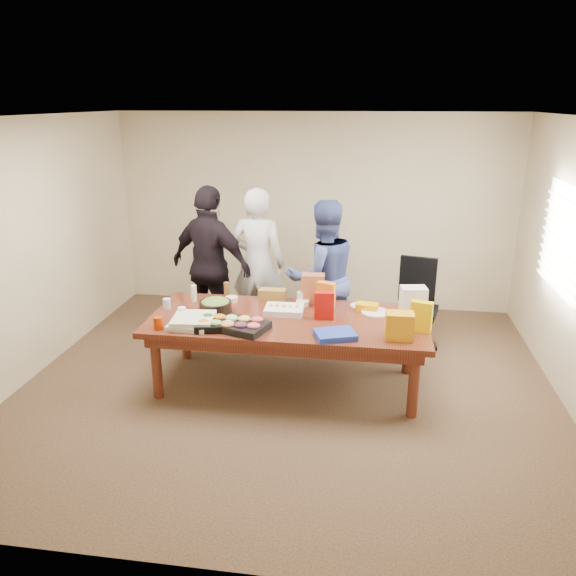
% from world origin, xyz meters
% --- Properties ---
extents(floor, '(5.50, 5.00, 0.02)m').
position_xyz_m(floor, '(0.00, 0.00, -0.01)').
color(floor, '#47301E').
rests_on(floor, ground).
extents(ceiling, '(5.50, 5.00, 0.02)m').
position_xyz_m(ceiling, '(0.00, 0.00, 2.71)').
color(ceiling, white).
rests_on(ceiling, wall_back).
extents(wall_back, '(5.50, 0.04, 2.70)m').
position_xyz_m(wall_back, '(0.00, 2.50, 1.35)').
color(wall_back, beige).
rests_on(wall_back, floor).
extents(wall_front, '(5.50, 0.04, 2.70)m').
position_xyz_m(wall_front, '(0.00, -2.50, 1.35)').
color(wall_front, beige).
rests_on(wall_front, floor).
extents(wall_left, '(0.04, 5.00, 2.70)m').
position_xyz_m(wall_left, '(-2.75, 0.00, 1.35)').
color(wall_left, beige).
rests_on(wall_left, floor).
extents(window_panel, '(0.03, 1.40, 1.10)m').
position_xyz_m(window_panel, '(2.72, 0.60, 1.50)').
color(window_panel, white).
rests_on(window_panel, wall_right).
extents(window_blinds, '(0.04, 1.36, 1.00)m').
position_xyz_m(window_blinds, '(2.68, 0.60, 1.50)').
color(window_blinds, beige).
rests_on(window_blinds, wall_right).
extents(conference_table, '(2.80, 1.20, 0.75)m').
position_xyz_m(conference_table, '(0.00, 0.00, 0.38)').
color(conference_table, '#4C1C0F').
rests_on(conference_table, floor).
extents(office_chair, '(0.63, 0.63, 1.03)m').
position_xyz_m(office_chair, '(1.38, 1.12, 0.52)').
color(office_chair, black).
rests_on(office_chair, floor).
extents(person_center, '(0.73, 0.51, 1.88)m').
position_xyz_m(person_center, '(-0.55, 1.25, 0.94)').
color(person_center, silver).
rests_on(person_center, floor).
extents(person_right, '(1.08, 0.99, 1.80)m').
position_xyz_m(person_right, '(0.27, 0.94, 0.90)').
color(person_right, '#3D4B89').
rests_on(person_right, floor).
extents(person_left, '(1.22, 0.87, 1.92)m').
position_xyz_m(person_left, '(-1.08, 1.00, 0.96)').
color(person_left, black).
rests_on(person_left, floor).
extents(veggie_tray, '(0.49, 0.42, 0.07)m').
position_xyz_m(veggie_tray, '(-0.64, -0.34, 0.78)').
color(veggie_tray, black).
rests_on(veggie_tray, conference_table).
extents(fruit_tray, '(0.55, 0.49, 0.07)m').
position_xyz_m(fruit_tray, '(-0.39, -0.36, 0.78)').
color(fruit_tray, black).
rests_on(fruit_tray, conference_table).
extents(sheet_cake, '(0.40, 0.30, 0.07)m').
position_xyz_m(sheet_cake, '(-0.06, 0.13, 0.78)').
color(sheet_cake, white).
rests_on(sheet_cake, conference_table).
extents(salad_bowl, '(0.41, 0.41, 0.11)m').
position_xyz_m(salad_bowl, '(-0.77, 0.08, 0.80)').
color(salad_bowl, black).
rests_on(salad_bowl, conference_table).
extents(chip_bag_blue, '(0.43, 0.38, 0.05)m').
position_xyz_m(chip_bag_blue, '(0.51, -0.41, 0.78)').
color(chip_bag_blue, '#2139AB').
rests_on(chip_bag_blue, conference_table).
extents(chip_bag_red, '(0.20, 0.09, 0.28)m').
position_xyz_m(chip_bag_red, '(0.36, 0.03, 0.89)').
color(chip_bag_red, '#B70F09').
rests_on(chip_bag_red, conference_table).
extents(chip_bag_yellow, '(0.21, 0.13, 0.30)m').
position_xyz_m(chip_bag_yellow, '(1.30, -0.15, 0.90)').
color(chip_bag_yellow, '#E4C300').
rests_on(chip_bag_yellow, conference_table).
extents(chip_bag_orange, '(0.21, 0.14, 0.29)m').
position_xyz_m(chip_bag_orange, '(0.36, 0.32, 0.90)').
color(chip_bag_orange, orange).
rests_on(chip_bag_orange, conference_table).
extents(mayo_jar, '(0.09, 0.09, 0.13)m').
position_xyz_m(mayo_jar, '(0.08, 0.44, 0.82)').
color(mayo_jar, silver).
rests_on(mayo_jar, conference_table).
extents(mustard_bottle, '(0.06, 0.06, 0.16)m').
position_xyz_m(mustard_bottle, '(0.27, 0.44, 0.83)').
color(mustard_bottle, gold).
rests_on(mustard_bottle, conference_table).
extents(dressing_bottle, '(0.06, 0.06, 0.18)m').
position_xyz_m(dressing_bottle, '(-0.76, 0.51, 0.84)').
color(dressing_bottle, brown).
rests_on(dressing_bottle, conference_table).
extents(ranch_bottle, '(0.08, 0.08, 0.18)m').
position_xyz_m(ranch_bottle, '(-1.09, 0.34, 0.84)').
color(ranch_bottle, white).
rests_on(ranch_bottle, conference_table).
extents(banana_bunch, '(0.25, 0.17, 0.08)m').
position_xyz_m(banana_bunch, '(0.79, 0.34, 0.79)').
color(banana_bunch, '#E7A704').
rests_on(banana_bunch, conference_table).
extents(bread_loaf, '(0.30, 0.14, 0.12)m').
position_xyz_m(bread_loaf, '(-0.25, 0.52, 0.81)').
color(bread_loaf, olive).
rests_on(bread_loaf, conference_table).
extents(kraft_bag, '(0.26, 0.16, 0.32)m').
position_xyz_m(kraft_bag, '(0.20, 0.49, 0.91)').
color(kraft_bag, '#9A5132').
rests_on(kraft_bag, conference_table).
extents(red_cup, '(0.11, 0.11, 0.12)m').
position_xyz_m(red_cup, '(-1.19, -0.46, 0.81)').
color(red_cup, '#AC2B00').
rests_on(red_cup, conference_table).
extents(clear_cup_a, '(0.10, 0.10, 0.11)m').
position_xyz_m(clear_cup_a, '(-1.06, -0.16, 0.81)').
color(clear_cup_a, white).
rests_on(clear_cup_a, conference_table).
extents(clear_cup_b, '(0.09, 0.09, 0.11)m').
position_xyz_m(clear_cup_b, '(-1.30, 0.08, 0.81)').
color(clear_cup_b, silver).
rests_on(clear_cup_b, conference_table).
extents(pizza_box_lower, '(0.42, 0.42, 0.05)m').
position_xyz_m(pizza_box_lower, '(-0.90, -0.33, 0.77)').
color(pizza_box_lower, silver).
rests_on(pizza_box_lower, conference_table).
extents(pizza_box_upper, '(0.43, 0.43, 0.05)m').
position_xyz_m(pizza_box_upper, '(-0.89, -0.32, 0.82)').
color(pizza_box_upper, silver).
rests_on(pizza_box_upper, pizza_box_lower).
extents(plate_a, '(0.33, 0.33, 0.02)m').
position_xyz_m(plate_a, '(0.88, 0.27, 0.76)').
color(plate_a, white).
rests_on(plate_a, conference_table).
extents(plate_b, '(0.27, 0.27, 0.01)m').
position_xyz_m(plate_b, '(0.73, 0.44, 0.76)').
color(plate_b, beige).
rests_on(plate_b, conference_table).
extents(dip_bowl_a, '(0.17, 0.17, 0.06)m').
position_xyz_m(dip_bowl_a, '(0.10, 0.38, 0.78)').
color(dip_bowl_a, beige).
rests_on(dip_bowl_a, conference_table).
extents(dip_bowl_b, '(0.17, 0.17, 0.06)m').
position_xyz_m(dip_bowl_b, '(-0.68, 0.38, 0.78)').
color(dip_bowl_b, beige).
rests_on(dip_bowl_b, conference_table).
extents(grocery_bag_white, '(0.28, 0.22, 0.28)m').
position_xyz_m(grocery_bag_white, '(1.26, 0.34, 0.89)').
color(grocery_bag_white, white).
rests_on(grocery_bag_white, conference_table).
extents(grocery_bag_yellow, '(0.26, 0.18, 0.25)m').
position_xyz_m(grocery_bag_yellow, '(1.09, -0.35, 0.88)').
color(grocery_bag_yellow, orange).
rests_on(grocery_bag_yellow, conference_table).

